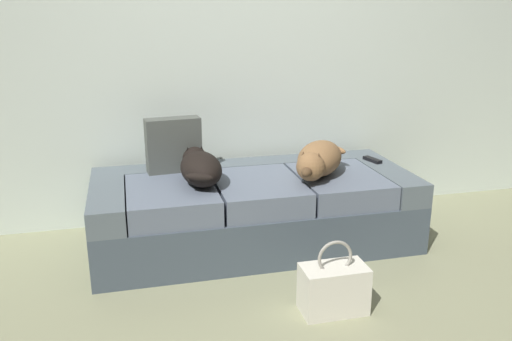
{
  "coord_description": "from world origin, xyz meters",
  "views": [
    {
      "loc": [
        -0.74,
        -1.9,
        1.43
      ],
      "look_at": [
        0.0,
        1.07,
        0.49
      ],
      "focal_mm": 37.13,
      "sensor_mm": 36.0,
      "label": 1
    }
  ],
  "objects": [
    {
      "name": "throw_pillow",
      "position": [
        -0.46,
        1.34,
        0.61
      ],
      "size": [
        0.35,
        0.15,
        0.34
      ],
      "primitive_type": "cube",
      "rotation": [
        0.0,
        0.0,
        0.1
      ],
      "color": "#4E534D",
      "rests_on": "couch"
    },
    {
      "name": "dog_dark",
      "position": [
        -0.34,
        1.07,
        0.54
      ],
      "size": [
        0.25,
        0.56,
        0.19
      ],
      "color": "black",
      "rests_on": "couch"
    },
    {
      "name": "tv_remote",
      "position": [
        0.85,
        1.24,
        0.46
      ],
      "size": [
        0.08,
        0.16,
        0.02
      ],
      "primitive_type": "cube",
      "rotation": [
        0.0,
        0.0,
        0.25
      ],
      "color": "black",
      "rests_on": "couch"
    },
    {
      "name": "handbag",
      "position": [
        0.18,
        0.24,
        0.13
      ],
      "size": [
        0.32,
        0.18,
        0.38
      ],
      "color": "white",
      "rests_on": "ground"
    },
    {
      "name": "dog_tan",
      "position": [
        0.38,
        1.02,
        0.55
      ],
      "size": [
        0.47,
        0.56,
        0.21
      ],
      "color": "olive",
      "rests_on": "couch"
    },
    {
      "name": "back_wall",
      "position": [
        0.0,
        1.68,
        1.4
      ],
      "size": [
        6.4,
        0.1,
        2.8
      ],
      "primitive_type": "cube",
      "color": "silver",
      "rests_on": "ground"
    },
    {
      "name": "couch",
      "position": [
        0.0,
        1.12,
        0.22
      ],
      "size": [
        1.96,
        0.86,
        0.44
      ],
      "color": "#44505C",
      "rests_on": "ground"
    }
  ]
}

